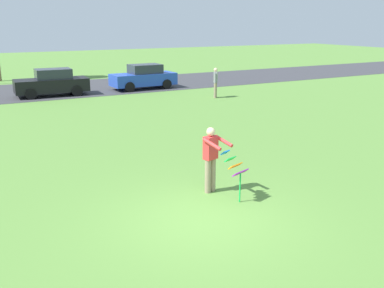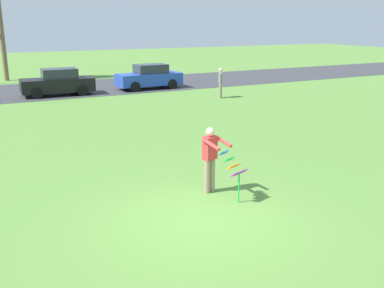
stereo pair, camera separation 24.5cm
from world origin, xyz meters
TOP-DOWN VIEW (x-y plane):
  - ground_plane at (0.00, 0.00)m, footprint 120.00×120.00m
  - road_strip at (0.00, 21.49)m, footprint 120.00×8.00m
  - person_kite_flyer at (1.03, 1.40)m, footprint 0.68×0.75m
  - kite_held at (1.27, 0.64)m, footprint 0.55×0.71m
  - parked_car_black at (0.53, 19.09)m, footprint 4.26×1.95m
  - parked_car_blue at (6.40, 19.09)m, footprint 4.24×1.92m
  - person_walker_near at (8.75, 13.90)m, footprint 0.39×0.47m

SIDE VIEW (x-z plane):
  - ground_plane at x=0.00m, z-range 0.00..0.00m
  - road_strip at x=0.00m, z-range 0.00..0.01m
  - parked_car_black at x=0.53m, z-range -0.03..1.57m
  - parked_car_blue at x=6.40m, z-range -0.03..1.57m
  - kite_held at x=1.27m, z-range 0.23..1.47m
  - person_walker_near at x=8.75m, z-range 0.07..1.80m
  - person_kite_flyer at x=1.03m, z-range 0.09..1.82m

